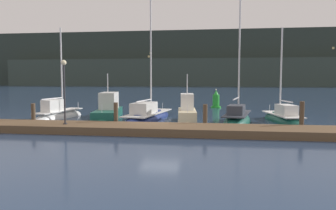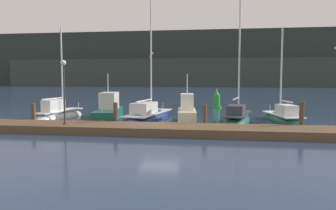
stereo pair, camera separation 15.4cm
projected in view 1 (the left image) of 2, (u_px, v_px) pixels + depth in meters
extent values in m
plane|color=navy|center=(160.00, 128.00, 20.94)|extent=(400.00, 400.00, 0.00)
cube|color=brown|center=(155.00, 129.00, 19.24)|extent=(25.65, 2.80, 0.45)
cylinder|color=#4C3D2D|center=(33.00, 115.00, 22.04)|extent=(0.28, 0.28, 1.52)
cylinder|color=#4C3D2D|center=(116.00, 115.00, 21.23)|extent=(0.28, 0.28, 1.64)
cylinder|color=#4C3D2D|center=(205.00, 117.00, 20.42)|extent=(0.28, 0.28, 1.59)
cylinder|color=#4C3D2D|center=(302.00, 117.00, 19.60)|extent=(0.28, 0.28, 1.83)
ellipsoid|color=white|center=(59.00, 118.00, 26.16)|extent=(2.33, 6.16, 1.32)
cube|color=silver|center=(59.00, 111.00, 26.11)|extent=(1.96, 5.18, 0.08)
cube|color=silver|center=(53.00, 106.00, 25.38)|extent=(1.14, 2.03, 0.90)
cylinder|color=silver|center=(61.00, 69.00, 26.29)|extent=(0.12, 0.12, 6.63)
cylinder|color=silver|center=(52.00, 99.00, 25.26)|extent=(0.48, 2.54, 0.09)
cylinder|color=silver|center=(78.00, 105.00, 28.72)|extent=(0.04, 0.04, 0.50)
ellipsoid|color=#195647|center=(108.00, 118.00, 26.59)|extent=(2.77, 6.32, 0.93)
cube|color=#195647|center=(108.00, 114.00, 26.56)|extent=(2.53, 5.69, 0.68)
cube|color=silver|center=(109.00, 101.00, 27.08)|extent=(1.66, 2.85, 1.35)
cube|color=black|center=(111.00, 97.00, 28.28)|extent=(1.13, 0.43, 0.60)
cylinder|color=silver|center=(108.00, 83.00, 26.47)|extent=(0.07, 0.07, 1.54)
cylinder|color=silver|center=(102.00, 109.00, 23.95)|extent=(0.04, 0.04, 0.60)
ellipsoid|color=navy|center=(148.00, 118.00, 26.04)|extent=(3.44, 8.32, 1.28)
cube|color=silver|center=(148.00, 113.00, 26.00)|extent=(2.89, 6.99, 0.08)
cube|color=silver|center=(144.00, 108.00, 25.03)|extent=(1.73, 2.76, 0.85)
cylinder|color=silver|center=(151.00, 41.00, 26.14)|extent=(0.12, 0.12, 11.42)
cylinder|color=silver|center=(144.00, 101.00, 25.04)|extent=(0.56, 3.11, 0.09)
cylinder|color=silver|center=(163.00, 106.00, 29.52)|extent=(0.04, 0.04, 0.50)
ellipsoid|color=beige|center=(187.00, 122.00, 23.98)|extent=(1.83, 4.63, 1.24)
cube|color=beige|center=(187.00, 116.00, 23.95)|extent=(1.68, 4.17, 0.89)
cube|color=silver|center=(187.00, 102.00, 24.31)|extent=(1.13, 2.07, 1.17)
cube|color=black|center=(187.00, 98.00, 25.19)|extent=(0.85, 0.32, 0.52)
cylinder|color=silver|center=(187.00, 84.00, 23.84)|extent=(0.07, 0.07, 1.46)
cylinder|color=silver|center=(188.00, 108.00, 22.00)|extent=(0.04, 0.04, 0.60)
ellipsoid|color=#195647|center=(237.00, 123.00, 23.38)|extent=(2.88, 6.29, 1.47)
cube|color=#333842|center=(237.00, 114.00, 23.32)|extent=(2.42, 5.28, 0.08)
cube|color=#333842|center=(236.00, 110.00, 22.61)|extent=(1.41, 2.11, 0.63)
cylinder|color=silver|center=(239.00, 56.00, 23.44)|extent=(0.12, 0.12, 8.19)
cylinder|color=silver|center=(236.00, 99.00, 22.35)|extent=(0.62, 2.80, 0.09)
cylinder|color=silver|center=(242.00, 107.00, 25.93)|extent=(0.04, 0.04, 0.50)
ellipsoid|color=#195647|center=(282.00, 121.00, 24.36)|extent=(2.76, 6.07, 1.36)
cube|color=silver|center=(282.00, 114.00, 24.32)|extent=(2.32, 5.10, 0.08)
cube|color=silver|center=(286.00, 110.00, 23.59)|extent=(1.36, 2.03, 0.74)
cylinder|color=silver|center=(281.00, 71.00, 24.52)|extent=(0.12, 0.12, 6.45)
cylinder|color=silver|center=(286.00, 101.00, 23.60)|extent=(0.49, 2.20, 0.09)
cylinder|color=silver|center=(270.00, 108.00, 26.98)|extent=(0.04, 0.04, 0.50)
cylinder|color=green|center=(216.00, 107.00, 35.34)|extent=(1.09, 1.09, 0.16)
cylinder|color=green|center=(216.00, 101.00, 35.28)|extent=(0.72, 0.72, 1.26)
cone|color=green|center=(216.00, 92.00, 35.21)|extent=(0.51, 0.51, 0.50)
sphere|color=#F9EAB7|center=(216.00, 90.00, 35.18)|extent=(0.16, 0.16, 0.16)
cylinder|color=#2D2D33|center=(65.00, 124.00, 19.68)|extent=(0.24, 0.24, 0.06)
cylinder|color=#2D2D33|center=(64.00, 94.00, 19.53)|extent=(0.10, 0.10, 3.48)
sphere|color=#F9EAB7|center=(64.00, 63.00, 19.38)|extent=(0.32, 0.32, 0.32)
cube|color=#28332D|center=(207.00, 59.00, 133.69)|extent=(240.00, 16.00, 21.70)
cube|color=#333F39|center=(189.00, 73.00, 125.18)|extent=(144.00, 10.00, 10.39)
cube|color=#F4DB8C|center=(292.00, 83.00, 122.02)|extent=(0.80, 0.10, 0.80)
cube|color=#F4DB8C|center=(147.00, 78.00, 129.64)|extent=(0.80, 0.10, 0.80)
cube|color=#F4DB8C|center=(171.00, 75.00, 128.19)|extent=(0.80, 0.10, 0.80)
cube|color=#F4DB8C|center=(151.00, 53.00, 128.63)|extent=(0.80, 0.10, 0.80)
cube|color=#F4DB8C|center=(333.00, 48.00, 119.00)|extent=(0.80, 0.10, 0.80)
cube|color=#F4DB8C|center=(149.00, 56.00, 128.84)|extent=(0.80, 0.10, 0.80)
cube|color=#F4DB8C|center=(156.00, 83.00, 129.29)|extent=(0.80, 0.10, 0.80)
cube|color=#F4DB8C|center=(202.00, 72.00, 126.40)|extent=(0.80, 0.10, 0.80)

